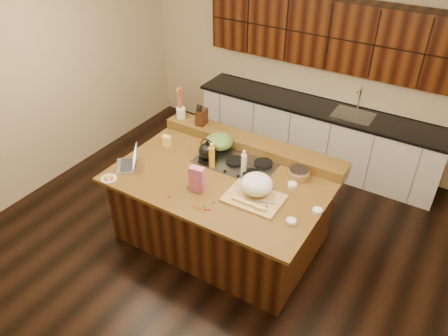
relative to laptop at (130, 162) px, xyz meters
The scene contains 30 objects.
room 1.13m from the laptop, 21.02° to the left, with size 5.52×5.02×2.72m.
island 1.19m from the laptop, 21.02° to the left, with size 2.40×1.60×0.92m.
back_ledge 1.48m from the laptop, 47.28° to the left, with size 2.40×0.30×0.12m, color black.
cooktop 1.21m from the laptop, 34.36° to the left, with size 0.92×0.52×0.05m.
back_counter 2.92m from the laptop, 63.49° to the left, with size 3.70×0.66×2.40m.
kettle 0.90m from the laptop, 38.34° to the left, with size 0.21×0.21×0.19m, color black.
green_bowl 1.08m from the laptop, 49.27° to the left, with size 0.34×0.34×0.18m, color #506E2C.
laptop is the anchor object (origin of this frame).
oil_bottle 0.95m from the laptop, 29.87° to the left, with size 0.07×0.07×0.27m, color gold.
vinegar_bottle 1.31m from the laptop, 25.37° to the left, with size 0.06×0.06×0.25m, color silver.
wooden_tray 1.52m from the laptop, 10.37° to the left, with size 0.60×0.48×0.24m.
ramekin_a 2.00m from the laptop, ahead, with size 0.10×0.10×0.04m, color white.
ramekin_b 2.18m from the laptop, ahead, with size 0.10×0.10×0.04m, color white.
ramekin_c 1.86m from the laptop, 19.41° to the left, with size 0.10×0.10×0.04m, color white.
strainer_bowl 1.92m from the laptop, 25.05° to the left, with size 0.24×0.24×0.09m, color #996B3F.
kitchen_timer 1.70m from the laptop, ahead, with size 0.08×0.08×0.07m, color silver.
pink_bag 0.93m from the laptop, ahead, with size 0.16×0.08×0.29m, color #C15B85.
candy_plate 0.33m from the laptop, 96.01° to the right, with size 0.18×0.18×0.01m, color white.
package_box 0.57m from the laptop, 80.95° to the left, with size 0.11×0.07×0.15m, color #F3D455.
utensil_crock 1.09m from the laptop, 93.60° to the left, with size 0.12×0.12×0.14m, color white.
knife_block 1.13m from the laptop, 76.35° to the left, with size 0.10×0.17×0.21m, color black.
gumdrop_0 1.09m from the laptop, 12.21° to the right, with size 0.02×0.02×0.02m, color red.
gumdrop_1 1.15m from the laptop, ahead, with size 0.02×0.02×0.02m, color #198C26.
gumdrop_2 1.18m from the laptop, ahead, with size 0.02×0.02×0.02m, color red.
gumdrop_3 0.81m from the laptop, ahead, with size 0.02×0.02×0.02m, color #198C26.
gumdrop_4 0.77m from the laptop, 17.41° to the right, with size 0.02×0.02×0.02m, color red.
gumdrop_5 1.13m from the laptop, 11.15° to the right, with size 0.02×0.02×0.02m, color #198C26.
gumdrop_6 1.22m from the laptop, ahead, with size 0.02×0.02×0.02m, color red.
gumdrop_7 0.88m from the laptop, 10.41° to the right, with size 0.02×0.02×0.02m, color #198C26.
gumdrop_8 1.19m from the laptop, ahead, with size 0.02×0.02×0.02m, color red.
Camera 1 is at (2.11, -3.36, 3.78)m, focal length 35.00 mm.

